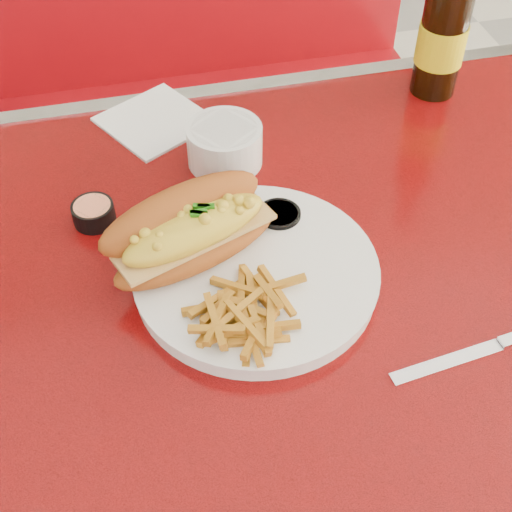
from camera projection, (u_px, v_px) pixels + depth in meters
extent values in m
cube|color=red|center=(244.00, 300.00, 0.82)|extent=(1.20, 0.80, 0.04)
cube|color=silver|center=(186.00, 106.00, 1.09)|extent=(1.22, 0.03, 0.04)
cylinder|color=silver|center=(247.00, 458.00, 1.10)|extent=(0.09, 0.09, 0.72)
cube|color=maroon|center=(175.00, 199.00, 1.73)|extent=(1.20, 0.50, 0.45)
cylinder|color=white|center=(256.00, 275.00, 0.81)|extent=(0.34, 0.34, 0.02)
cylinder|color=white|center=(256.00, 268.00, 0.80)|extent=(0.34, 0.34, 0.00)
ellipsoid|color=#A5511A|center=(196.00, 247.00, 0.80)|extent=(0.22, 0.14, 0.04)
cube|color=tan|center=(195.00, 236.00, 0.79)|extent=(0.19, 0.11, 0.01)
ellipsoid|color=yellow|center=(195.00, 229.00, 0.78)|extent=(0.19, 0.12, 0.04)
ellipsoid|color=#A5511A|center=(182.00, 213.00, 0.79)|extent=(0.22, 0.14, 0.08)
cube|color=silver|center=(273.00, 314.00, 0.76)|extent=(0.04, 0.11, 0.00)
cube|color=silver|center=(240.00, 273.00, 0.80)|extent=(0.03, 0.03, 0.00)
cylinder|color=white|center=(225.00, 145.00, 0.95)|extent=(0.12, 0.12, 0.06)
cylinder|color=black|center=(224.00, 130.00, 0.93)|extent=(0.10, 0.10, 0.01)
cylinder|color=black|center=(94.00, 213.00, 0.88)|extent=(0.07, 0.07, 0.03)
cylinder|color=#F38158|center=(92.00, 207.00, 0.87)|extent=(0.06, 0.06, 0.01)
cylinder|color=black|center=(279.00, 220.00, 0.87)|extent=(0.07, 0.07, 0.03)
cylinder|color=#F38158|center=(279.00, 214.00, 0.86)|extent=(0.06, 0.06, 0.01)
cylinder|color=black|center=(442.00, 38.00, 1.02)|extent=(0.08, 0.08, 0.17)
cylinder|color=yellow|center=(441.00, 43.00, 1.03)|extent=(0.08, 0.08, 0.06)
cube|color=silver|center=(447.00, 362.00, 0.74)|extent=(0.13, 0.03, 0.00)
cube|color=white|center=(155.00, 121.00, 1.03)|extent=(0.18, 0.18, 0.00)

